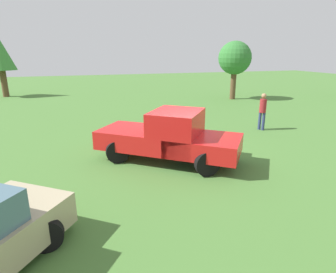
{
  "coord_description": "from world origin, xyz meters",
  "views": [
    {
      "loc": [
        3.45,
        9.33,
        3.72
      ],
      "look_at": [
        0.63,
        0.41,
        0.9
      ],
      "focal_mm": 30.12,
      "sensor_mm": 36.0,
      "label": 1
    }
  ],
  "objects": [
    {
      "name": "tree_back_right",
      "position": [
        -8.53,
        -11.03,
        3.21
      ],
      "size": [
        2.59,
        2.59,
        4.55
      ],
      "color": "brown",
      "rests_on": "ground_plane"
    },
    {
      "name": "person_bystander",
      "position": [
        -5.03,
        -2.16,
        1.03
      ],
      "size": [
        0.43,
        0.43,
        1.81
      ],
      "rotation": [
        0.0,
        0.0,
        3.59
      ],
      "color": "navy",
      "rests_on": "ground_plane"
    },
    {
      "name": "pickup_truck",
      "position": [
        0.53,
        0.49,
        0.95
      ],
      "size": [
        5.02,
        4.45,
        1.82
      ],
      "rotation": [
        0.0,
        0.0,
        5.63
      ],
      "color": "black",
      "rests_on": "ground_plane"
    },
    {
      "name": "ground_plane",
      "position": [
        0.0,
        0.0,
        0.0
      ],
      "size": [
        80.0,
        80.0,
        0.0
      ],
      "primitive_type": "plane",
      "color": "#477533"
    }
  ]
}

